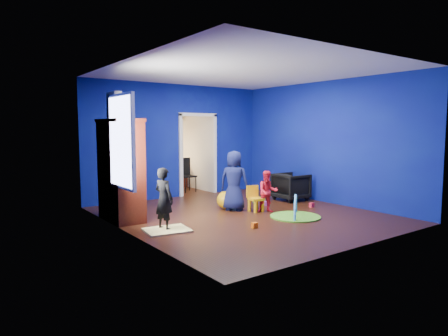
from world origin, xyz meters
TOP-DOWN VIEW (x-y plane):
  - floor at (0.00, 0.00)m, footprint 5.00×5.50m
  - ceiling at (0.00, 0.00)m, footprint 5.00×5.50m
  - wall_back at (0.00, 2.75)m, footprint 5.00×0.02m
  - wall_front at (0.00, -2.75)m, footprint 5.00×0.02m
  - wall_left at (-2.50, 0.00)m, footprint 0.02×5.50m
  - wall_right at (2.50, 0.00)m, footprint 0.02×5.50m
  - alcove at (0.60, 3.62)m, footprint 1.00×1.75m
  - armchair at (2.01, 0.65)m, footprint 0.77×0.75m
  - child_black at (-1.90, -0.11)m, footprint 0.37×0.46m
  - child_navy at (0.12, 0.50)m, footprint 0.71×0.76m
  - toddler_red at (0.57, -0.07)m, footprint 0.54×0.51m
  - vase at (-2.22, 0.75)m, footprint 0.28×0.28m
  - potted_plant at (-2.22, 1.27)m, footprint 0.31×0.31m
  - tv_armoire at (-2.22, 1.05)m, footprint 0.58×1.14m
  - crt_tv at (-2.18, 1.05)m, footprint 0.46×0.70m
  - yellow_blanket at (-1.90, -0.21)m, footprint 0.83×0.70m
  - hopper_ball at (0.07, 0.75)m, footprint 0.39×0.39m
  - kid_chair at (0.42, 0.13)m, footprint 0.33×0.33m
  - play_mat at (0.70, -0.76)m, footprint 1.00×1.00m
  - toy_arch at (0.70, -0.76)m, footprint 0.69×0.64m
  - window_left at (-2.48, 0.35)m, footprint 0.03×0.95m
  - curtain at (-2.37, 0.90)m, footprint 0.14×0.42m
  - doorway at (0.60, 2.75)m, footprint 1.16×0.10m
  - study_desk at (0.60, 4.26)m, footprint 0.88×0.44m
  - desk_monitor at (0.60, 4.38)m, footprint 0.40×0.05m
  - desk_lamp at (0.32, 4.32)m, footprint 0.14×0.14m
  - folding_chair at (0.60, 3.30)m, footprint 0.40×0.40m
  - book_shelf at (0.60, 4.37)m, footprint 0.88×0.24m
  - toy_0 at (1.75, -0.26)m, footprint 0.10×0.08m
  - toy_1 at (1.68, 1.12)m, footprint 0.11×0.11m
  - toy_2 at (-0.53, -0.95)m, footprint 0.10×0.08m
  - toy_3 at (0.97, 0.80)m, footprint 0.11×0.11m
  - toy_4 at (1.02, 0.49)m, footprint 0.10×0.08m
  - toy_5 at (0.51, 1.07)m, footprint 0.11×0.11m

SIDE VIEW (x-z plane):
  - floor at x=0.00m, z-range -0.01..0.01m
  - play_mat at x=0.70m, z-range 0.00..0.03m
  - yellow_blanket at x=-1.90m, z-range 0.00..0.03m
  - toy_arch at x=0.70m, z-range -0.43..0.47m
  - toy_0 at x=1.75m, z-range 0.00..0.10m
  - toy_2 at x=-0.53m, z-range 0.00..0.10m
  - toy_4 at x=1.02m, z-range 0.00..0.10m
  - toy_1 at x=1.68m, z-range 0.00..0.11m
  - toy_3 at x=0.97m, z-range 0.00..0.11m
  - toy_5 at x=0.51m, z-range 0.00..0.11m
  - hopper_ball at x=0.07m, z-range 0.00..0.39m
  - kid_chair at x=0.42m, z-range 0.00..0.50m
  - armchair at x=2.01m, z-range 0.00..0.68m
  - study_desk at x=0.60m, z-range 0.00..0.75m
  - toddler_red at x=0.57m, z-range 0.00..0.89m
  - folding_chair at x=0.60m, z-range 0.00..0.92m
  - child_black at x=-1.90m, z-range 0.00..1.10m
  - child_navy at x=0.12m, z-range 0.00..1.30m
  - desk_lamp at x=0.32m, z-range 0.86..1.00m
  - desk_monitor at x=0.60m, z-range 0.79..1.11m
  - tv_armoire at x=-2.22m, z-range 0.00..1.96m
  - crt_tv at x=-2.18m, z-range 0.75..1.29m
  - doorway at x=0.60m, z-range 0.00..2.10m
  - alcove at x=0.60m, z-range 0.00..2.50m
  - curtain at x=-2.37m, z-range 0.05..2.45m
  - wall_back at x=0.00m, z-range 0.00..2.90m
  - wall_front at x=0.00m, z-range 0.00..2.90m
  - wall_left at x=-2.50m, z-range 0.00..2.90m
  - wall_right at x=2.50m, z-range 0.00..2.90m
  - window_left at x=-2.48m, z-range 0.77..2.33m
  - book_shelf at x=0.60m, z-range 2.00..2.04m
  - vase at x=-2.22m, z-range 1.96..2.19m
  - potted_plant at x=-2.22m, z-range 1.96..2.40m
  - ceiling at x=0.00m, z-range 2.90..2.90m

